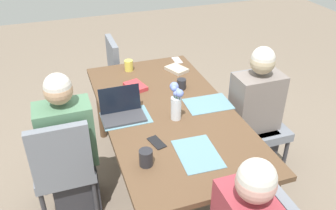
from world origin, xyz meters
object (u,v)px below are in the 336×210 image
at_px(person_far_left_near, 70,153).
at_px(phone_silver, 177,60).
at_px(coffee_mug_near_right, 146,158).
at_px(laptop_far_left_near, 122,111).
at_px(flower_vase, 176,101).
at_px(book_red_cover, 135,86).
at_px(person_near_left_mid, 254,119).
at_px(phone_black, 157,142).
at_px(coffee_mug_centre_left, 181,84).
at_px(chair_far_left_near, 63,164).
at_px(chair_near_left_mid, 255,116).
at_px(coffee_mug_near_left, 129,65).
at_px(chair_head_right_right_near, 125,74).
at_px(dining_table, 168,119).
at_px(book_blue_cover, 177,69).

relative_size(person_far_left_near, phone_silver, 7.97).
bearing_deg(coffee_mug_near_right, phone_silver, -27.32).
bearing_deg(person_far_left_near, laptop_far_left_near, -87.71).
distance_m(flower_vase, laptop_far_left_near, 0.42).
xyz_separation_m(laptop_far_left_near, book_red_cover, (0.40, -0.21, -0.03)).
bearing_deg(person_near_left_mid, phone_black, 108.71).
height_order(person_far_left_near, book_red_cover, person_far_left_near).
height_order(coffee_mug_near_right, coffee_mug_centre_left, coffee_mug_near_right).
bearing_deg(chair_far_left_near, book_red_cover, -54.75).
bearing_deg(chair_near_left_mid, coffee_mug_centre_left, 67.48).
bearing_deg(phone_black, coffee_mug_near_left, -18.35).
xyz_separation_m(chair_head_right_right_near, coffee_mug_near_left, (-0.45, 0.05, 0.31)).
distance_m(person_near_left_mid, phone_black, 1.07).
distance_m(coffee_mug_near_right, phone_black, 0.24).
height_order(dining_table, book_blue_cover, book_blue_cover).
xyz_separation_m(person_far_left_near, chair_head_right_right_near, (1.23, -0.71, -0.03)).
distance_m(chair_far_left_near, book_blue_cover, 1.37).
relative_size(laptop_far_left_near, coffee_mug_near_left, 3.12).
distance_m(person_far_left_near, book_red_cover, 0.80).
distance_m(dining_table, chair_near_left_mid, 0.86).
bearing_deg(chair_far_left_near, chair_near_left_mid, -86.58).
bearing_deg(person_far_left_near, book_blue_cover, -60.34).
xyz_separation_m(person_far_left_near, chair_near_left_mid, (0.03, -1.62, -0.03)).
xyz_separation_m(coffee_mug_near_left, phone_black, (-1.16, 0.09, -0.05)).
height_order(chair_near_left_mid, flower_vase, flower_vase).
distance_m(person_far_left_near, laptop_far_left_near, 0.51).
xyz_separation_m(chair_head_right_right_near, book_blue_cover, (-0.61, -0.38, 0.27)).
xyz_separation_m(chair_far_left_near, coffee_mug_centre_left, (0.36, -1.07, 0.30)).
relative_size(person_far_left_near, phone_black, 7.97).
distance_m(book_red_cover, phone_silver, 0.68).
bearing_deg(chair_head_right_right_near, laptop_far_left_near, 166.83).
xyz_separation_m(person_near_left_mid, coffee_mug_near_right, (-0.53, 1.12, 0.29)).
xyz_separation_m(coffee_mug_centre_left, phone_silver, (0.56, -0.17, -0.04)).
xyz_separation_m(chair_near_left_mid, laptop_far_left_near, (-0.01, 1.19, 0.30)).
relative_size(chair_far_left_near, flower_vase, 3.07).
xyz_separation_m(person_near_left_mid, laptop_far_left_near, (0.07, 1.13, 0.28)).
xyz_separation_m(flower_vase, book_red_cover, (0.56, 0.17, -0.14)).
distance_m(person_near_left_mid, coffee_mug_near_left, 1.25).
bearing_deg(coffee_mug_centre_left, phone_silver, -16.62).
xyz_separation_m(dining_table, coffee_mug_near_right, (-0.56, 0.34, 0.13)).
bearing_deg(person_near_left_mid, coffee_mug_near_left, 47.40).
height_order(person_far_left_near, chair_near_left_mid, person_far_left_near).
bearing_deg(book_red_cover, person_far_left_near, 108.01).
height_order(coffee_mug_centre_left, book_blue_cover, coffee_mug_centre_left).
bearing_deg(person_near_left_mid, book_blue_cover, 35.18).
bearing_deg(coffee_mug_near_left, chair_head_right_right_near, -6.00).
distance_m(chair_near_left_mid, coffee_mug_near_left, 1.26).
height_order(phone_black, phone_silver, same).
distance_m(person_near_left_mid, flower_vase, 0.86).
bearing_deg(person_near_left_mid, chair_head_right_right_near, 33.64).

